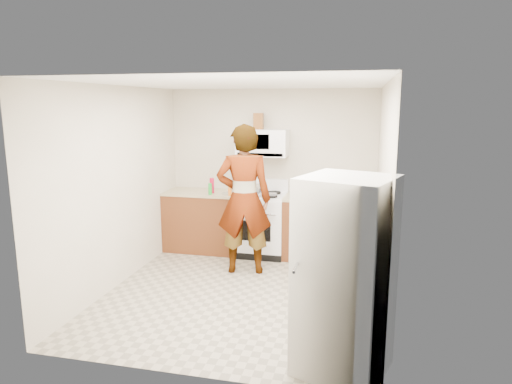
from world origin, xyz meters
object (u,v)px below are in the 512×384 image
(gas_range, at_px, (260,223))
(saucepan, at_px, (254,187))
(fridge, at_px, (345,276))
(person, at_px, (244,200))
(kettle, at_px, (306,187))
(microwave, at_px, (262,143))

(gas_range, xyz_separation_m, saucepan, (-0.13, 0.12, 0.53))
(fridge, bearing_deg, person, 143.38)
(kettle, bearing_deg, fridge, -61.50)
(person, xyz_separation_m, fridge, (1.42, -2.09, -0.16))
(saucepan, bearing_deg, kettle, 2.96)
(gas_range, relative_size, microwave, 1.49)
(microwave, xyz_separation_m, saucepan, (-0.13, -0.00, -0.68))
(gas_range, height_order, microwave, microwave)
(kettle, distance_m, saucepan, 0.80)
(gas_range, bearing_deg, kettle, 13.87)
(microwave, xyz_separation_m, person, (-0.05, -0.91, -0.69))
(microwave, relative_size, fridge, 0.45)
(person, xyz_separation_m, saucepan, (-0.07, 0.91, 0.00))
(fridge, height_order, saucepan, fridge)
(person, height_order, saucepan, person)
(gas_range, xyz_separation_m, kettle, (0.67, 0.17, 0.55))
(kettle, bearing_deg, saucepan, -161.45)
(microwave, bearing_deg, kettle, 3.24)
(fridge, bearing_deg, microwave, 133.66)
(fridge, bearing_deg, saucepan, 135.65)
(gas_range, distance_m, fridge, 3.21)
(fridge, xyz_separation_m, saucepan, (-1.49, 3.00, 0.17))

